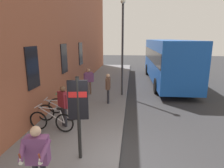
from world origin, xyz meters
TOP-DOWN VIEW (x-y plane):
  - ground at (6.00, -1.00)m, footprint 60.00×60.00m
  - sidewalk_pavement at (8.00, 1.75)m, footprint 24.00×3.50m
  - station_facade at (8.99, 3.80)m, footprint 22.00×0.65m
  - bicycle_far_end at (1.43, 2.63)m, footprint 0.48×1.77m
  - bicycle_under_window at (2.34, 2.71)m, footprint 0.48×1.77m
  - bicycle_beside_lamp at (3.25, 2.60)m, footprint 0.55×1.74m
  - transit_info_sign at (-0.10, 1.13)m, footprint 0.17×0.56m
  - city_bus at (10.81, -3.00)m, footprint 10.54×2.79m
  - pedestrian_by_facade at (4.86, 0.95)m, footprint 0.60×0.24m
  - pedestrian_crossing_street at (6.37, 2.32)m, footprint 0.35×0.59m
  - pedestrian_near_bus at (1.88, 2.30)m, footprint 0.47×0.51m
  - tourist_with_hotdogs at (-1.56, 1.62)m, footprint 0.59×0.63m
  - street_lamp at (6.49, 0.30)m, footprint 0.28×0.28m

SIDE VIEW (x-z plane):
  - ground at x=6.00m, z-range 0.00..0.00m
  - sidewalk_pavement at x=8.00m, z-range 0.00..0.12m
  - bicycle_far_end at x=1.43m, z-range 0.02..1.00m
  - bicycle_under_window at x=2.34m, z-range 0.02..1.00m
  - bicycle_beside_lamp at x=3.25m, z-range 0.02..1.00m
  - pedestrian_by_facade at x=4.86m, z-range 0.30..1.88m
  - pedestrian_crossing_street at x=6.37m, z-range 0.30..1.90m
  - pedestrian_near_bus at x=1.88m, z-range 0.30..1.92m
  - tourist_with_hotdogs at x=-1.56m, z-range 0.31..1.96m
  - transit_info_sign at x=-0.10m, z-range 0.52..2.92m
  - city_bus at x=10.81m, z-range 0.24..3.59m
  - street_lamp at x=6.49m, z-range 0.61..6.11m
  - station_facade at x=8.99m, z-range 0.00..8.26m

